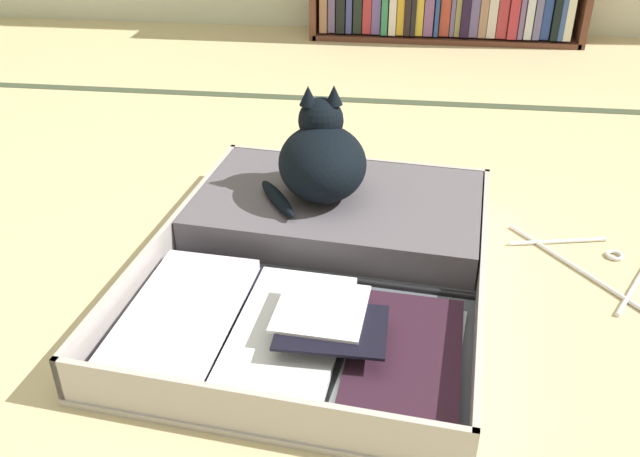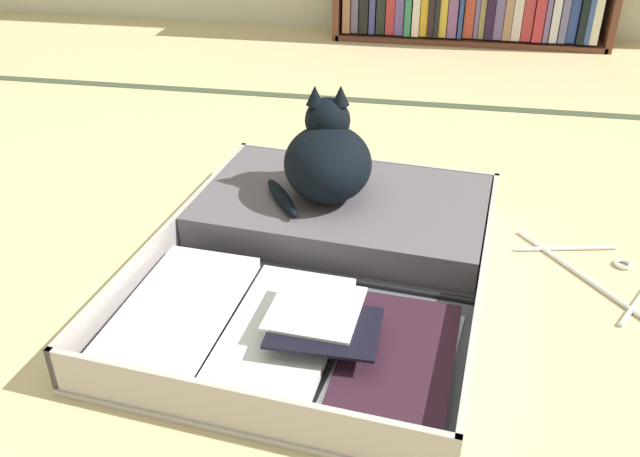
{
  "view_description": "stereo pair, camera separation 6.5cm",
  "coord_description": "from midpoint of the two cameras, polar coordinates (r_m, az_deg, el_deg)",
  "views": [
    {
      "loc": [
        0.12,
        -0.98,
        0.86
      ],
      "look_at": [
        -0.03,
        0.22,
        0.15
      ],
      "focal_mm": 38.1,
      "sensor_mm": 36.0,
      "label": 1
    },
    {
      "loc": [
        0.19,
        -0.97,
        0.86
      ],
      "look_at": [
        -0.03,
        0.22,
        0.15
      ],
      "focal_mm": 38.1,
      "sensor_mm": 36.0,
      "label": 2
    }
  ],
  "objects": [
    {
      "name": "ground_plane",
      "position": [
        1.31,
        -1.48,
        -10.49
      ],
      "size": [
        10.0,
        10.0,
        0.0
      ],
      "primitive_type": "plane",
      "color": "#CCBB87"
    },
    {
      "name": "tatami_border",
      "position": [
        2.52,
        3.19,
        10.68
      ],
      "size": [
        4.8,
        0.05,
        0.0
      ],
      "color": "#3D4832",
      "rests_on": "ground_plane"
    },
    {
      "name": "black_cat",
      "position": [
        1.6,
        -1.06,
        5.91
      ],
      "size": [
        0.29,
        0.29,
        0.25
      ],
      "color": "black",
      "rests_on": "open_suitcase"
    },
    {
      "name": "open_suitcase",
      "position": [
        1.53,
        -1.08,
        -1.66
      ],
      "size": [
        0.79,
        0.98,
        0.1
      ],
      "color": "#BBB4AD",
      "rests_on": "ground_plane"
    },
    {
      "name": "clothes_hanger",
      "position": [
        1.65,
        20.73,
        -2.86
      ],
      "size": [
        0.31,
        0.36,
        0.01
      ],
      "color": "silver",
      "rests_on": "ground_plane"
    }
  ]
}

